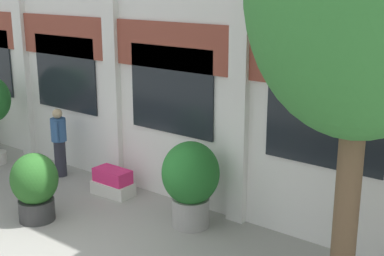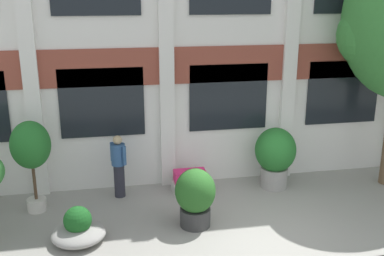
{
  "view_description": "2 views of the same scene",
  "coord_description": "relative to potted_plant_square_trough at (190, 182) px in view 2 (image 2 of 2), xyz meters",
  "views": [
    {
      "loc": [
        6.59,
        -4.8,
        4.29
      ],
      "look_at": [
        1.44,
        1.71,
        2.0
      ],
      "focal_mm": 50.0,
      "sensor_mm": 36.0,
      "label": 1
    },
    {
      "loc": [
        -3.02,
        -7.92,
        4.8
      ],
      "look_at": [
        -1.17,
        1.74,
        1.84
      ],
      "focal_mm": 42.0,
      "sensor_mm": 36.0,
      "label": 2
    }
  ],
  "objects": [
    {
      "name": "potted_plant_ribbed_drum",
      "position": [
        -0.21,
        -1.73,
        0.43
      ],
      "size": [
        0.86,
        0.86,
        1.29
      ],
      "color": "#333333",
      "rests_on": "ground"
    },
    {
      "name": "potted_plant_wide_bowl",
      "position": [
        -2.63,
        -1.92,
        -0.0
      ],
      "size": [
        1.09,
        1.09,
        0.75
      ],
      "color": "gray",
      "rests_on": "ground"
    },
    {
      "name": "potted_plant_glazed_jar",
      "position": [
        2.17,
        -0.14,
        0.62
      ],
      "size": [
        1.03,
        1.03,
        1.58
      ],
      "color": "gray",
      "rests_on": "ground"
    },
    {
      "name": "apartment_facade",
      "position": [
        1.11,
        0.84,
        4.0
      ],
      "size": [
        16.21,
        0.64,
        8.57
      ],
      "color": "silver",
      "rests_on": "ground"
    },
    {
      "name": "potted_plant_square_trough",
      "position": [
        0.0,
        0.0,
        0.0
      ],
      "size": [
        0.91,
        0.51,
        0.55
      ],
      "color": "beige",
      "rests_on": "ground"
    },
    {
      "name": "resident_by_doorway",
      "position": [
        -1.74,
        0.04,
        0.58
      ],
      "size": [
        0.37,
        0.43,
        1.57
      ],
      "rotation": [
        0.0,
        0.0,
        -2.46
      ],
      "color": "#282833",
      "rests_on": "ground"
    },
    {
      "name": "potted_plant_terracotta_small",
      "position": [
        -3.64,
        -0.37,
        1.24
      ],
      "size": [
        0.87,
        0.87,
        2.13
      ],
      "color": "beige",
      "rests_on": "ground"
    },
    {
      "name": "ground_plane",
      "position": [
        1.11,
        -2.3,
        -0.26
      ],
      "size": [
        80.0,
        80.0,
        0.0
      ],
      "primitive_type": "plane",
      "color": "gray"
    }
  ]
}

